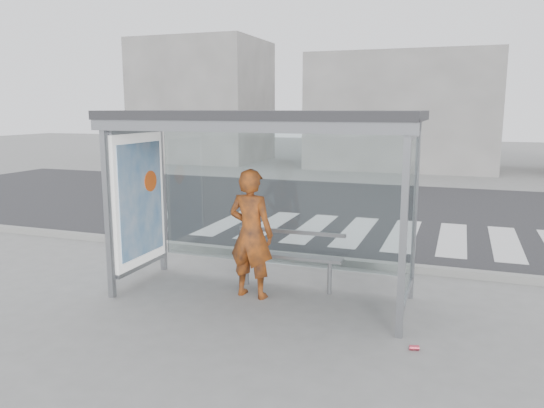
{
  "coord_description": "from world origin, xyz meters",
  "views": [
    {
      "loc": [
        2.57,
        -6.71,
        2.65
      ],
      "look_at": [
        0.09,
        0.2,
        1.32
      ],
      "focal_mm": 35.0,
      "sensor_mm": 36.0,
      "label": 1
    }
  ],
  "objects_px": {
    "person": "(251,234)",
    "soda_can": "(414,348)",
    "bus_shelter": "(237,157)",
    "bench": "(288,255)"
  },
  "relations": [
    {
      "from": "person",
      "to": "soda_can",
      "type": "bearing_deg",
      "value": 163.78
    },
    {
      "from": "bus_shelter",
      "to": "bench",
      "type": "height_order",
      "value": "bus_shelter"
    },
    {
      "from": "person",
      "to": "bench",
      "type": "relative_size",
      "value": 1.11
    },
    {
      "from": "bus_shelter",
      "to": "soda_can",
      "type": "relative_size",
      "value": 39.45
    },
    {
      "from": "bench",
      "to": "soda_can",
      "type": "distance_m",
      "value": 2.51
    },
    {
      "from": "bus_shelter",
      "to": "bench",
      "type": "relative_size",
      "value": 2.56
    },
    {
      "from": "person",
      "to": "bench",
      "type": "height_order",
      "value": "person"
    },
    {
      "from": "bus_shelter",
      "to": "soda_can",
      "type": "xyz_separation_m",
      "value": [
        2.57,
        -1.06,
        -1.95
      ]
    },
    {
      "from": "person",
      "to": "bench",
      "type": "xyz_separation_m",
      "value": [
        0.38,
        0.49,
        -0.41
      ]
    },
    {
      "from": "bus_shelter",
      "to": "person",
      "type": "relative_size",
      "value": 2.31
    }
  ]
}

